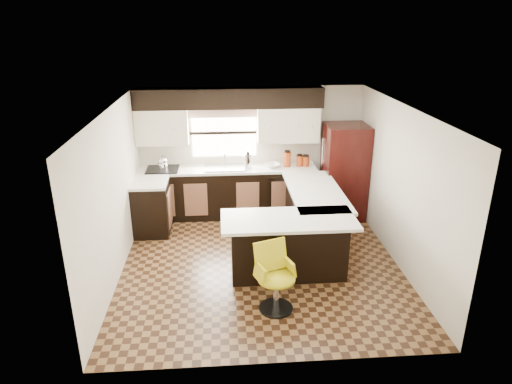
{
  "coord_description": "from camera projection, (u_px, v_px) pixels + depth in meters",
  "views": [
    {
      "loc": [
        -0.54,
        -6.2,
        3.58
      ],
      "look_at": [
        -0.03,
        0.45,
        1.01
      ],
      "focal_mm": 32.0,
      "sensor_mm": 36.0,
      "label": 1
    }
  ],
  "objects": [
    {
      "name": "peninsula_return",
      "position": [
        288.0,
        247.0,
        6.63
      ],
      "size": [
        1.65,
        0.6,
        0.9
      ],
      "primitive_type": "cube",
      "color": "black",
      "rests_on": "floor"
    },
    {
      "name": "refrigerator",
      "position": [
        344.0,
        172.0,
        8.46
      ],
      "size": [
        0.76,
        0.73,
        1.77
      ],
      "primitive_type": "cube",
      "color": "black",
      "rests_on": "floor"
    },
    {
      "name": "window_pane",
      "position": [
        224.0,
        133.0,
        8.52
      ],
      "size": [
        1.2,
        0.02,
        0.9
      ],
      "primitive_type": "cube",
      "color": "white",
      "rests_on": "wall_back"
    },
    {
      "name": "upper_cab_left",
      "position": [
        162.0,
        127.0,
        8.24
      ],
      "size": [
        0.94,
        0.35,
        0.64
      ],
      "primitive_type": "cube",
      "color": "beige",
      "rests_on": "wall_back"
    },
    {
      "name": "wall_right",
      "position": [
        401.0,
        187.0,
        6.81
      ],
      "size": [
        0.0,
        4.4,
        4.4
      ],
      "primitive_type": "plane",
      "rotation": [
        1.57,
        0.0,
        -1.57
      ],
      "color": "beige",
      "rests_on": "floor"
    },
    {
      "name": "canister_large",
      "position": [
        287.0,
        159.0,
        8.53
      ],
      "size": [
        0.13,
        0.13,
        0.27
      ],
      "primitive_type": "cylinder",
      "color": "#943510",
      "rests_on": "counter_back"
    },
    {
      "name": "cooktop",
      "position": [
        163.0,
        169.0,
        8.38
      ],
      "size": [
        0.58,
        0.5,
        0.02
      ],
      "primitive_type": "cube",
      "color": "black",
      "rests_on": "counter_back"
    },
    {
      "name": "canister_small",
      "position": [
        306.0,
        161.0,
        8.58
      ],
      "size": [
        0.13,
        0.13,
        0.19
      ],
      "primitive_type": "cylinder",
      "color": "#943510",
      "rests_on": "counter_back"
    },
    {
      "name": "ceiling",
      "position": [
        261.0,
        109.0,
        6.23
      ],
      "size": [
        4.4,
        4.4,
        0.0
      ],
      "primitive_type": "plane",
      "rotation": [
        3.14,
        0.0,
        0.0
      ],
      "color": "silver",
      "rests_on": "wall_back"
    },
    {
      "name": "counter_pen_long",
      "position": [
        315.0,
        192.0,
        7.41
      ],
      "size": [
        0.84,
        1.95,
        0.04
      ],
      "primitive_type": "cube",
      "color": "silver",
      "rests_on": "peninsula_long"
    },
    {
      "name": "kettle",
      "position": [
        163.0,
        162.0,
        8.33
      ],
      "size": [
        0.18,
        0.18,
        0.25
      ],
      "primitive_type": null,
      "color": "silver",
      "rests_on": "cooktop"
    },
    {
      "name": "wall_left",
      "position": [
        114.0,
        195.0,
        6.51
      ],
      "size": [
        0.0,
        4.4,
        4.4
      ],
      "primitive_type": "plane",
      "rotation": [
        1.57,
        0.0,
        1.57
      ],
      "color": "beige",
      "rests_on": "floor"
    },
    {
      "name": "percolator",
      "position": [
        248.0,
        161.0,
        8.46
      ],
      "size": [
        0.14,
        0.14,
        0.27
      ],
      "primitive_type": "cylinder",
      "color": "silver",
      "rests_on": "counter_back"
    },
    {
      "name": "soffit",
      "position": [
        229.0,
        98.0,
        8.15
      ],
      "size": [
        3.4,
        0.35,
        0.36
      ],
      "primitive_type": "cube",
      "color": "black",
      "rests_on": "wall_back"
    },
    {
      "name": "dishwasher",
      "position": [
        282.0,
        198.0,
        8.48
      ],
      "size": [
        0.58,
        0.03,
        0.78
      ],
      "primitive_type": "cube",
      "color": "black",
      "rests_on": "floor"
    },
    {
      "name": "counter_back",
      "position": [
        228.0,
        169.0,
        8.49
      ],
      "size": [
        3.3,
        0.6,
        0.04
      ],
      "primitive_type": "cube",
      "color": "silver",
      "rests_on": "base_cab_back"
    },
    {
      "name": "base_cab_back",
      "position": [
        228.0,
        193.0,
        8.66
      ],
      "size": [
        3.3,
        0.6,
        0.9
      ],
      "primitive_type": "cube",
      "color": "black",
      "rests_on": "floor"
    },
    {
      "name": "canister_med",
      "position": [
        299.0,
        161.0,
        8.56
      ],
      "size": [
        0.12,
        0.12,
        0.2
      ],
      "primitive_type": "cylinder",
      "color": "#943510",
      "rests_on": "counter_back"
    },
    {
      "name": "floor",
      "position": [
        260.0,
        263.0,
        7.09
      ],
      "size": [
        4.4,
        4.4,
        0.0
      ],
      "primitive_type": "plane",
      "color": "#49301A",
      "rests_on": "ground"
    },
    {
      "name": "upper_cab_right",
      "position": [
        288.0,
        125.0,
        8.4
      ],
      "size": [
        1.14,
        0.35,
        0.64
      ],
      "primitive_type": "cube",
      "color": "beige",
      "rests_on": "wall_back"
    },
    {
      "name": "bar_chair",
      "position": [
        277.0,
        279.0,
        5.81
      ],
      "size": [
        0.62,
        0.62,
        0.91
      ],
      "primitive_type": null,
      "rotation": [
        0.0,
        0.0,
        0.35
      ],
      "color": "gold",
      "rests_on": "floor"
    },
    {
      "name": "mixing_bowl",
      "position": [
        272.0,
        165.0,
        8.53
      ],
      "size": [
        0.34,
        0.34,
        0.07
      ],
      "primitive_type": "imported",
      "rotation": [
        0.0,
        0.0,
        0.33
      ],
      "color": "white",
      "rests_on": "counter_back"
    },
    {
      "name": "wall_back",
      "position": [
        251.0,
        150.0,
        8.7
      ],
      "size": [
        4.4,
        0.0,
        4.4
      ],
      "primitive_type": "plane",
      "rotation": [
        1.57,
        0.0,
        0.0
      ],
      "color": "beige",
      "rests_on": "floor"
    },
    {
      "name": "sink",
      "position": [
        225.0,
        168.0,
        8.46
      ],
      "size": [
        0.75,
        0.45,
        0.03
      ],
      "primitive_type": "cube",
      "color": "#B2B2B7",
      "rests_on": "counter_back"
    },
    {
      "name": "counter_left",
      "position": [
        150.0,
        183.0,
        7.79
      ],
      "size": [
        0.6,
        0.7,
        0.04
      ],
      "primitive_type": "cube",
      "color": "silver",
      "rests_on": "base_cab_left"
    },
    {
      "name": "counter_pen_return",
      "position": [
        289.0,
        220.0,
        6.37
      ],
      "size": [
        1.89,
        0.84,
        0.04
      ],
      "primitive_type": "cube",
      "color": "silver",
      "rests_on": "peninsula_return"
    },
    {
      "name": "wall_front",
      "position": [
        279.0,
        268.0,
        4.61
      ],
      "size": [
        4.4,
        0.0,
        4.4
      ],
      "primitive_type": "plane",
      "rotation": [
        -1.57,
        0.0,
        0.0
      ],
      "color": "beige",
      "rests_on": "floor"
    },
    {
      "name": "peninsula_long",
      "position": [
        311.0,
        218.0,
        7.57
      ],
      "size": [
        0.6,
        1.95,
        0.9
      ],
      "primitive_type": "cube",
      "color": "black",
      "rests_on": "floor"
    },
    {
      "name": "valance",
      "position": [
        224.0,
        112.0,
        8.35
      ],
      "size": [
        1.3,
        0.06,
        0.18
      ],
      "primitive_type": "cube",
      "color": "#D19B93",
      "rests_on": "wall_back"
    },
    {
      "name": "base_cab_left",
      "position": [
        152.0,
        208.0,
        7.96
      ],
      "size": [
        0.6,
        0.7,
        0.9
      ],
      "primitive_type": "cube",
      "color": "black",
      "rests_on": "floor"
    }
  ]
}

